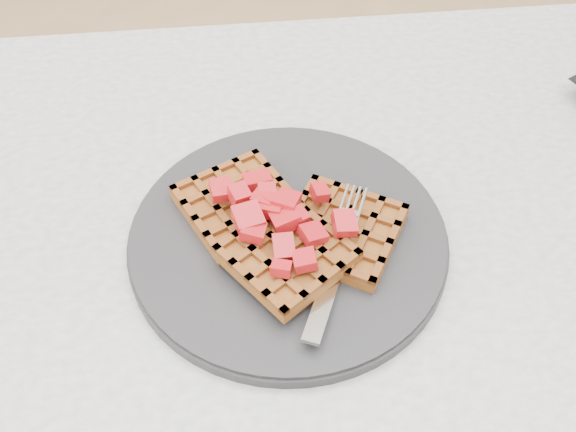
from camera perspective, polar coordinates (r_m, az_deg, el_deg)
The scene contains 5 objects.
table at distance 0.74m, azimuth 10.35°, elevation -7.60°, with size 1.20×0.80×0.75m.
plate at distance 0.62m, azimuth -0.00°, elevation -1.92°, with size 0.31×0.31×0.02m, color black.
waffles at distance 0.61m, azimuth 0.05°, elevation -1.06°, with size 0.23×0.21×0.03m.
strawberry_pile at distance 0.59m, azimuth 0.00°, elevation 0.89°, with size 0.15×0.15×0.02m, color #8F0008, non-canonical shape.
fork at distance 0.59m, azimuth 4.50°, elevation -3.59°, with size 0.02×0.18×0.02m, color silver, non-canonical shape.
Camera 1 is at (-0.17, -0.38, 1.24)m, focal length 40.00 mm.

